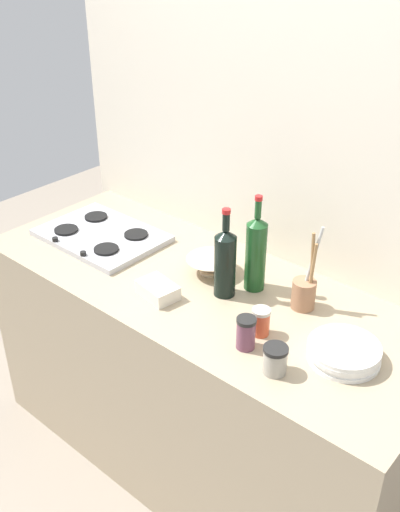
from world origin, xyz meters
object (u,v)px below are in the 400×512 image
(mixing_bowl, at_px, (211,265))
(utensil_crock, at_px, (304,291))
(condiment_jar_spare, at_px, (275,359))
(wine_bottle_mid_left, at_px, (256,252))
(condiment_jar_rear, at_px, (246,333))
(stovetop_hob, at_px, (101,235))
(plate_stack, at_px, (344,352))
(butter_dish, at_px, (158,290))
(wine_bottle_leftmost, at_px, (225,261))
(condiment_jar_front, at_px, (261,322))

(mixing_bowl, relative_size, utensil_crock, 0.60)
(condiment_jar_spare, bearing_deg, wine_bottle_mid_left, 133.82)
(wine_bottle_mid_left, xyz_separation_m, mixing_bowl, (-0.19, -0.02, -0.11))
(condiment_jar_rear, bearing_deg, stovetop_hob, 168.61)
(plate_stack, xyz_separation_m, utensil_crock, (-0.24, 0.16, 0.04))
(plate_stack, height_order, wine_bottle_mid_left, wine_bottle_mid_left)
(butter_dish, relative_size, condiment_jar_spare, 1.63)
(plate_stack, relative_size, condiment_jar_spare, 2.54)
(stovetop_hob, height_order, wine_bottle_leftmost, wine_bottle_leftmost)
(plate_stack, height_order, condiment_jar_rear, condiment_jar_rear)
(plate_stack, distance_m, butter_dish, 0.68)
(wine_bottle_mid_left, relative_size, mixing_bowl, 1.96)
(wine_bottle_mid_left, bearing_deg, plate_stack, -18.29)
(stovetop_hob, xyz_separation_m, condiment_jar_rear, (0.89, -0.18, 0.04))
(plate_stack, relative_size, wine_bottle_mid_left, 0.62)
(wine_bottle_leftmost, xyz_separation_m, condiment_jar_spare, (0.37, -0.23, -0.09))
(plate_stack, relative_size, butter_dish, 1.56)
(mixing_bowl, relative_size, condiment_jar_rear, 1.70)
(mixing_bowl, relative_size, condiment_jar_spare, 2.07)
(wine_bottle_mid_left, relative_size, butter_dish, 2.50)
(mixing_bowl, distance_m, butter_dish, 0.25)
(plate_stack, height_order, condiment_jar_front, condiment_jar_front)
(wine_bottle_leftmost, relative_size, mixing_bowl, 1.81)
(utensil_crock, bearing_deg, wine_bottle_mid_left, -176.71)
(plate_stack, relative_size, utensil_crock, 0.74)
(stovetop_hob, height_order, utensil_crock, utensil_crock)
(stovetop_hob, height_order, condiment_jar_front, condiment_jar_front)
(condiment_jar_front, relative_size, condiment_jar_rear, 0.87)
(mixing_bowl, height_order, condiment_jar_front, condiment_jar_front)
(butter_dish, bearing_deg, condiment_jar_rear, -3.52)
(stovetop_hob, relative_size, condiment_jar_spare, 5.65)
(stovetop_hob, bearing_deg, butter_dish, -17.71)
(stovetop_hob, height_order, condiment_jar_rear, condiment_jar_rear)
(wine_bottle_leftmost, distance_m, butter_dish, 0.26)
(utensil_crock, bearing_deg, condiment_jar_rear, -93.52)
(mixing_bowl, bearing_deg, wine_bottle_mid_left, 7.09)
(mixing_bowl, bearing_deg, stovetop_hob, -169.99)
(utensil_crock, bearing_deg, wine_bottle_leftmost, -156.08)
(condiment_jar_rear, bearing_deg, butter_dish, 176.48)
(condiment_jar_front, bearing_deg, utensil_crock, 83.80)
(plate_stack, height_order, butter_dish, plate_stack)
(wine_bottle_mid_left, distance_m, condiment_jar_spare, 0.47)
(wine_bottle_mid_left, xyz_separation_m, condiment_jar_front, (0.18, -0.21, -0.10))
(plate_stack, height_order, mixing_bowl, mixing_bowl)
(wine_bottle_leftmost, bearing_deg, condiment_jar_front, -24.34)
(wine_bottle_mid_left, distance_m, mixing_bowl, 0.22)
(wine_bottle_mid_left, distance_m, condiment_jar_front, 0.29)
(utensil_crock, xyz_separation_m, condiment_jar_front, (-0.02, -0.22, -0.02))
(wine_bottle_mid_left, relative_size, condiment_jar_front, 3.86)
(utensil_crock, height_order, condiment_jar_rear, utensil_crock)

